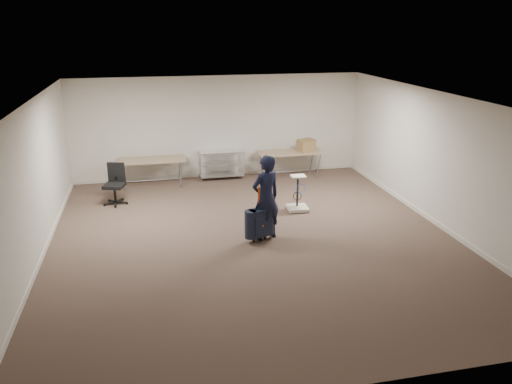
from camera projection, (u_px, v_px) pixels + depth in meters
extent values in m
plane|color=#4B392D|center=(253.00, 238.00, 10.08)|extent=(9.00, 9.00, 0.00)
plane|color=silver|center=(219.00, 127.00, 13.79)|extent=(8.00, 0.00, 8.00)
plane|color=silver|center=(339.00, 285.00, 5.47)|extent=(8.00, 0.00, 8.00)
plane|color=silver|center=(32.00, 186.00, 8.82)|extent=(0.00, 9.00, 9.00)
plane|color=silver|center=(439.00, 160.00, 10.44)|extent=(0.00, 9.00, 9.00)
plane|color=silver|center=(253.00, 99.00, 9.18)|extent=(8.00, 8.00, 0.00)
cube|color=beige|center=(220.00, 174.00, 14.22)|extent=(8.00, 0.02, 0.10)
cube|color=beige|center=(43.00, 255.00, 9.25)|extent=(0.02, 9.00, 0.10)
cube|color=beige|center=(432.00, 220.00, 10.88)|extent=(0.02, 9.00, 0.10)
cube|color=#95805B|center=(151.00, 160.00, 13.12)|extent=(1.80, 0.75, 0.03)
cylinder|color=gray|center=(153.00, 180.00, 13.30)|extent=(1.50, 0.02, 0.02)
cylinder|color=gray|center=(123.00, 178.00, 12.80)|extent=(0.13, 0.04, 0.69)
cylinder|color=gray|center=(181.00, 175.00, 13.11)|extent=(0.13, 0.04, 0.69)
cylinder|color=gray|center=(123.00, 172.00, 13.36)|extent=(0.13, 0.04, 0.69)
cylinder|color=gray|center=(180.00, 168.00, 13.66)|extent=(0.13, 0.04, 0.69)
cube|color=#95805B|center=(290.00, 152.00, 13.89)|extent=(1.80, 0.75, 0.03)
cylinder|color=gray|center=(290.00, 172.00, 14.07)|extent=(1.50, 0.02, 0.02)
cylinder|color=gray|center=(266.00, 169.00, 13.58)|extent=(0.13, 0.04, 0.69)
cylinder|color=gray|center=(319.00, 166.00, 13.88)|extent=(0.13, 0.04, 0.69)
cylinder|color=gray|center=(261.00, 164.00, 14.13)|extent=(0.13, 0.04, 0.69)
cylinder|color=gray|center=(312.00, 161.00, 14.44)|extent=(0.13, 0.04, 0.69)
cylinder|color=silver|center=(201.00, 168.00, 13.51)|extent=(0.02, 0.02, 0.80)
cylinder|color=silver|center=(244.00, 166.00, 13.75)|extent=(0.02, 0.02, 0.80)
cylinder|color=silver|center=(199.00, 164.00, 13.92)|extent=(0.02, 0.02, 0.80)
cylinder|color=silver|center=(241.00, 161.00, 14.17)|extent=(0.02, 0.02, 0.80)
cube|color=silver|center=(222.00, 175.00, 13.93)|extent=(1.20, 0.45, 0.02)
cube|color=silver|center=(221.00, 163.00, 13.82)|extent=(1.20, 0.45, 0.02)
cube|color=silver|center=(221.00, 151.00, 13.71)|extent=(1.20, 0.45, 0.01)
imported|color=black|center=(266.00, 198.00, 9.83)|extent=(0.74, 0.62, 1.73)
cube|color=#151D30|center=(259.00, 222.00, 9.86)|extent=(0.47, 0.36, 0.56)
cube|color=black|center=(259.00, 236.00, 9.97)|extent=(0.40, 0.28, 0.03)
cylinder|color=black|center=(254.00, 240.00, 9.91)|extent=(0.05, 0.08, 0.08)
cylinder|color=black|center=(265.00, 237.00, 10.04)|extent=(0.05, 0.08, 0.08)
torus|color=black|center=(259.00, 208.00, 9.76)|extent=(0.18, 0.08, 0.18)
cube|color=#F5480C|center=(259.00, 197.00, 9.71)|extent=(0.04, 0.02, 0.43)
cylinder|color=black|center=(116.00, 202.00, 11.98)|extent=(0.59, 0.59, 0.09)
cylinder|color=black|center=(115.00, 194.00, 11.92)|extent=(0.06, 0.06, 0.39)
cube|color=black|center=(114.00, 186.00, 11.85)|extent=(0.56, 0.56, 0.08)
cube|color=black|center=(116.00, 172.00, 11.96)|extent=(0.41, 0.18, 0.47)
cube|color=beige|center=(298.00, 208.00, 11.57)|extent=(0.48, 0.48, 0.07)
cylinder|color=black|center=(292.00, 213.00, 11.38)|extent=(0.05, 0.05, 0.04)
cylinder|color=black|center=(297.00, 191.00, 11.48)|extent=(0.05, 0.05, 0.73)
cube|color=beige|center=(298.00, 176.00, 11.32)|extent=(0.33, 0.29, 0.04)
torus|color=blue|center=(301.00, 189.00, 11.35)|extent=(0.24, 0.10, 0.23)
cube|color=#9C7D48|center=(306.00, 145.00, 13.89)|extent=(0.53, 0.46, 0.33)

